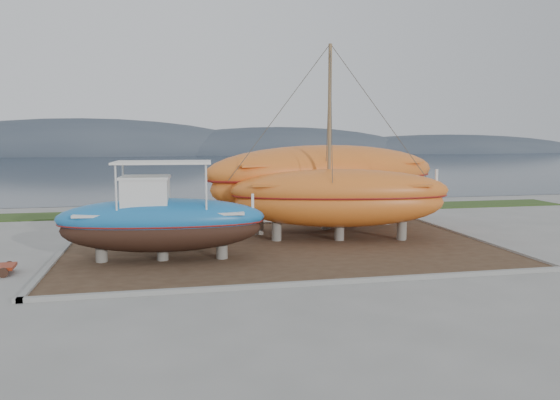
{
  "coord_description": "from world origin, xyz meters",
  "views": [
    {
      "loc": [
        -4.86,
        -18.71,
        4.84
      ],
      "look_at": [
        -0.08,
        4.0,
        2.07
      ],
      "focal_mm": 35.0,
      "sensor_mm": 36.0,
      "label": 1
    }
  ],
  "objects": [
    {
      "name": "dirt_patch",
      "position": [
        0.0,
        4.0,
        0.03
      ],
      "size": [
        18.0,
        12.0,
        0.06
      ],
      "primitive_type": "cube",
      "color": "#422D1E",
      "rests_on": "ground"
    },
    {
      "name": "blue_caique",
      "position": [
        -5.05,
        2.34,
        1.96
      ],
      "size": [
        8.05,
        3.07,
        3.79
      ],
      "primitive_type": null,
      "rotation": [
        0.0,
        0.0,
        -0.08
      ],
      "color": "#1D6FB5",
      "rests_on": "dirt_patch"
    },
    {
      "name": "grass_strip",
      "position": [
        0.0,
        15.5,
        0.04
      ],
      "size": [
        44.0,
        3.0,
        0.08
      ],
      "primitive_type": "cube",
      "color": "#284219",
      "rests_on": "ground"
    },
    {
      "name": "orange_sailboat",
      "position": [
        2.85,
        4.78,
        4.44
      ],
      "size": [
        10.32,
        4.66,
        8.77
      ],
      "primitive_type": null,
      "rotation": [
        0.0,
        0.0,
        -0.18
      ],
      "color": "orange",
      "rests_on": "dirt_patch"
    },
    {
      "name": "curb_frame",
      "position": [
        0.0,
        4.0,
        0.07
      ],
      "size": [
        18.6,
        12.6,
        0.15
      ],
      "primitive_type": null,
      "color": "gray",
      "rests_on": "ground"
    },
    {
      "name": "mountain_ridge",
      "position": [
        0.0,
        125.0,
        0.0
      ],
      "size": [
        200.0,
        36.0,
        20.0
      ],
      "primitive_type": null,
      "color": "#333D49",
      "rests_on": "ground"
    },
    {
      "name": "ground",
      "position": [
        0.0,
        0.0,
        0.0
      ],
      "size": [
        140.0,
        140.0,
        0.0
      ],
      "primitive_type": "plane",
      "color": "gray",
      "rests_on": "ground"
    },
    {
      "name": "orange_bare_hull",
      "position": [
        3.1,
        7.79,
        2.14
      ],
      "size": [
        13.21,
        6.32,
        4.16
      ],
      "primitive_type": null,
      "rotation": [
        0.0,
        0.0,
        0.21
      ],
      "color": "orange",
      "rests_on": "dirt_patch"
    },
    {
      "name": "sea",
      "position": [
        0.0,
        70.0,
        0.0
      ],
      "size": [
        260.0,
        100.0,
        0.04
      ],
      "primitive_type": null,
      "color": "#192432",
      "rests_on": "ground"
    },
    {
      "name": "white_dinghy",
      "position": [
        -4.89,
        5.31,
        0.74
      ],
      "size": [
        4.85,
        3.27,
        1.36
      ],
      "primitive_type": null,
      "rotation": [
        0.0,
        0.0,
        -0.38
      ],
      "color": "white",
      "rests_on": "dirt_patch"
    }
  ]
}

